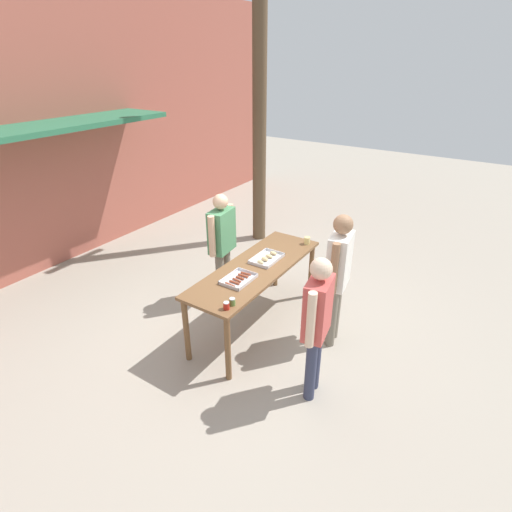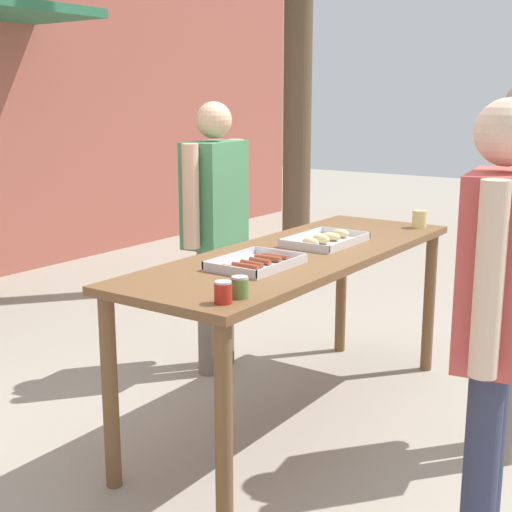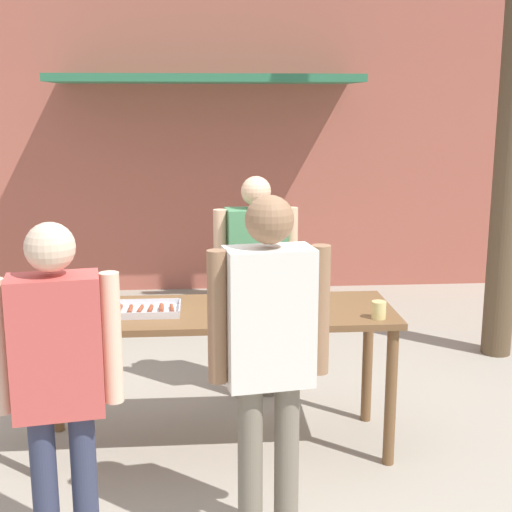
{
  "view_description": "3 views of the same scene",
  "coord_description": "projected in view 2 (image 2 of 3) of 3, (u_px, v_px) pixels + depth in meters",
  "views": [
    {
      "loc": [
        -3.81,
        -2.47,
        3.38
      ],
      "look_at": [
        0.0,
        0.0,
        1.06
      ],
      "focal_mm": 28.0,
      "sensor_mm": 36.0,
      "label": 1
    },
    {
      "loc": [
        -3.05,
        -1.84,
        1.67
      ],
      "look_at": [
        -0.42,
        -0.02,
        0.96
      ],
      "focal_mm": 50.0,
      "sensor_mm": 36.0,
      "label": 2
    },
    {
      "loc": [
        -0.06,
        -4.24,
        2.18
      ],
      "look_at": [
        0.32,
        0.8,
        1.08
      ],
      "focal_mm": 50.0,
      "sensor_mm": 36.0,
      "label": 3
    }
  ],
  "objects": [
    {
      "name": "beer_cup",
      "position": [
        420.0,
        219.0,
        4.26
      ],
      "size": [
        0.09,
        0.09,
        0.1
      ],
      "color": "#DBC67A",
      "rests_on": "serving_table"
    },
    {
      "name": "ground_plane",
      "position": [
        297.0,
        417.0,
        3.83
      ],
      "size": [
        24.0,
        24.0,
        0.0
      ],
      "primitive_type": "plane",
      "color": "#A39989"
    },
    {
      "name": "person_server_behind_table",
      "position": [
        215.0,
        215.0,
        4.31
      ],
      "size": [
        0.61,
        0.28,
        1.66
      ],
      "rotation": [
        0.0,
        0.0,
        0.12
      ],
      "color": "#756B5B",
      "rests_on": "ground"
    },
    {
      "name": "food_tray_buns",
      "position": [
        325.0,
        240.0,
        3.8
      ],
      "size": [
        0.46,
        0.31,
        0.06
      ],
      "color": "silver",
      "rests_on": "serving_table"
    },
    {
      "name": "person_customer_holding_hotdog",
      "position": [
        496.0,
        303.0,
        2.37
      ],
      "size": [
        0.57,
        0.28,
        1.68
      ],
      "rotation": [
        0.0,
        0.0,
        3.31
      ],
      "color": "#333851",
      "rests_on": "ground"
    },
    {
      "name": "condiment_jar_mustard",
      "position": [
        223.0,
        292.0,
        2.69
      ],
      "size": [
        0.07,
        0.07,
        0.09
      ],
      "color": "#B22319",
      "rests_on": "serving_table"
    },
    {
      "name": "condiment_jar_ketchup",
      "position": [
        240.0,
        287.0,
        2.76
      ],
      "size": [
        0.07,
        0.07,
        0.09
      ],
      "color": "#567A38",
      "rests_on": "serving_table"
    },
    {
      "name": "food_tray_sausages",
      "position": [
        256.0,
        264.0,
        3.28
      ],
      "size": [
        0.42,
        0.3,
        0.04
      ],
      "color": "silver",
      "rests_on": "serving_table"
    },
    {
      "name": "serving_table",
      "position": [
        299.0,
        272.0,
        3.65
      ],
      "size": [
        2.23,
        0.74,
        0.91
      ],
      "color": "brown",
      "rests_on": "ground"
    }
  ]
}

